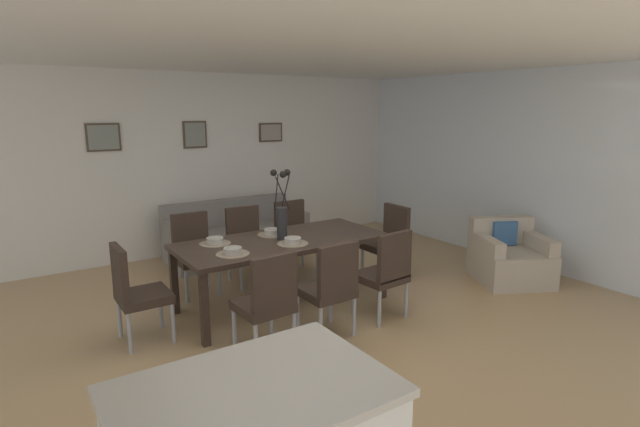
# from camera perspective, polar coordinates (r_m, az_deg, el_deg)

# --- Properties ---
(ground_plane) EXTENTS (9.00, 9.00, 0.00)m
(ground_plane) POSITION_cam_1_polar(r_m,az_deg,el_deg) (4.84, -1.87, -13.50)
(ground_plane) COLOR tan
(back_wall_panel) EXTENTS (9.00, 0.10, 2.60)m
(back_wall_panel) POSITION_cam_1_polar(r_m,az_deg,el_deg) (7.38, -15.46, 5.49)
(back_wall_panel) COLOR white
(back_wall_panel) RESTS_ON ground
(side_window_wall) EXTENTS (0.10, 6.30, 2.60)m
(side_window_wall) POSITION_cam_1_polar(r_m,az_deg,el_deg) (7.27, 21.54, 5.00)
(side_window_wall) COLOR white
(side_window_wall) RESTS_ON ground
(ceiling_panel) EXTENTS (9.00, 7.20, 0.08)m
(ceiling_panel) POSITION_cam_1_polar(r_m,az_deg,el_deg) (4.75, -4.79, 18.69)
(ceiling_panel) COLOR white
(dining_table) EXTENTS (2.20, 0.98, 0.74)m
(dining_table) POSITION_cam_1_polar(r_m,az_deg,el_deg) (5.23, -4.40, -3.68)
(dining_table) COLOR #33261E
(dining_table) RESTS_ON ground
(dining_chair_near_left) EXTENTS (0.47, 0.47, 0.92)m
(dining_chair_near_left) POSITION_cam_1_polar(r_m,az_deg,el_deg) (4.25, -6.08, -9.81)
(dining_chair_near_left) COLOR #33261E
(dining_chair_near_left) RESTS_ON ground
(dining_chair_near_right) EXTENTS (0.45, 0.45, 0.92)m
(dining_chair_near_right) POSITION_cam_1_polar(r_m,az_deg,el_deg) (5.81, -14.42, -4.08)
(dining_chair_near_right) COLOR #33261E
(dining_chair_near_right) RESTS_ON ground
(dining_chair_far_left) EXTENTS (0.45, 0.45, 0.92)m
(dining_chair_far_left) POSITION_cam_1_polar(r_m,az_deg,el_deg) (4.55, 1.25, -8.25)
(dining_chair_far_left) COLOR #33261E
(dining_chair_far_left) RESTS_ON ground
(dining_chair_far_right) EXTENTS (0.46, 0.46, 0.92)m
(dining_chair_far_right) POSITION_cam_1_polar(r_m,az_deg,el_deg) (6.05, -8.52, -3.20)
(dining_chair_far_right) COLOR #33261E
(dining_chair_far_right) RESTS_ON ground
(dining_chair_mid_left) EXTENTS (0.47, 0.47, 0.92)m
(dining_chair_mid_left) POSITION_cam_1_polar(r_m,az_deg,el_deg) (4.97, 7.65, -6.55)
(dining_chair_mid_left) COLOR #33261E
(dining_chair_mid_left) RESTS_ON ground
(dining_chair_mid_right) EXTENTS (0.45, 0.45, 0.92)m
(dining_chair_mid_right) POSITION_cam_1_polar(r_m,az_deg,el_deg) (6.37, -3.07, -2.29)
(dining_chair_mid_right) COLOR #33261E
(dining_chair_mid_right) RESTS_ON ground
(dining_chair_head_west) EXTENTS (0.44, 0.44, 0.92)m
(dining_chair_head_west) POSITION_cam_1_polar(r_m,az_deg,el_deg) (4.74, -20.72, -8.20)
(dining_chair_head_west) COLOR #33261E
(dining_chair_head_west) RESTS_ON ground
(dining_chair_head_east) EXTENTS (0.44, 0.44, 0.92)m
(dining_chair_head_east) POSITION_cam_1_polar(r_m,az_deg,el_deg) (6.16, 8.05, -2.91)
(dining_chair_head_east) COLOR #33261E
(dining_chair_head_east) RESTS_ON ground
(centerpiece_vase) EXTENTS (0.21, 0.23, 0.73)m
(centerpiece_vase) POSITION_cam_1_polar(r_m,az_deg,el_deg) (5.15, -4.46, 0.07)
(centerpiece_vase) COLOR #232326
(centerpiece_vase) RESTS_ON dining_table
(placemat_near_left) EXTENTS (0.32, 0.32, 0.01)m
(placemat_near_left) POSITION_cam_1_polar(r_m,az_deg,el_deg) (4.74, -10.08, -4.64)
(placemat_near_left) COLOR #7F705B
(placemat_near_left) RESTS_ON dining_table
(bowl_near_left) EXTENTS (0.17, 0.17, 0.07)m
(bowl_near_left) POSITION_cam_1_polar(r_m,az_deg,el_deg) (4.73, -10.10, -4.21)
(bowl_near_left) COLOR #B2ADA3
(bowl_near_left) RESTS_ON dining_table
(placemat_near_right) EXTENTS (0.32, 0.32, 0.01)m
(placemat_near_right) POSITION_cam_1_polar(r_m,az_deg,el_deg) (5.13, -12.08, -3.42)
(placemat_near_right) COLOR #7F705B
(placemat_near_right) RESTS_ON dining_table
(bowl_near_right) EXTENTS (0.17, 0.17, 0.07)m
(bowl_near_right) POSITION_cam_1_polar(r_m,az_deg,el_deg) (5.12, -12.10, -3.02)
(bowl_near_right) COLOR #B2ADA3
(bowl_near_right) RESTS_ON dining_table
(placemat_far_left) EXTENTS (0.32, 0.32, 0.01)m
(placemat_far_left) POSITION_cam_1_polar(r_m,az_deg,el_deg) (5.02, -3.17, -3.50)
(placemat_far_left) COLOR #7F705B
(placemat_far_left) RESTS_ON dining_table
(bowl_far_left) EXTENTS (0.17, 0.17, 0.07)m
(bowl_far_left) POSITION_cam_1_polar(r_m,az_deg,el_deg) (5.01, -3.18, -3.09)
(bowl_far_left) COLOR #B2ADA3
(bowl_far_left) RESTS_ON dining_table
(placemat_far_right) EXTENTS (0.32, 0.32, 0.01)m
(placemat_far_right) POSITION_cam_1_polar(r_m,az_deg,el_deg) (5.40, -5.56, -2.44)
(placemat_far_right) COLOR #7F705B
(placemat_far_right) RESTS_ON dining_table
(bowl_far_right) EXTENTS (0.17, 0.17, 0.07)m
(bowl_far_right) POSITION_cam_1_polar(r_m,az_deg,el_deg) (5.39, -5.57, -2.06)
(bowl_far_right) COLOR #B2ADA3
(bowl_far_right) RESTS_ON dining_table
(sofa) EXTENTS (1.92, 0.84, 0.80)m
(sofa) POSITION_cam_1_polar(r_m,az_deg,el_deg) (7.12, -9.75, -2.83)
(sofa) COLOR gray
(sofa) RESTS_ON ground
(armchair) EXTENTS (1.08, 1.08, 0.75)m
(armchair) POSITION_cam_1_polar(r_m,az_deg,el_deg) (6.51, 21.14, -4.86)
(armchair) COLOR #B7A893
(armchair) RESTS_ON ground
(framed_picture_left) EXTENTS (0.42, 0.03, 0.36)m
(framed_picture_left) POSITION_cam_1_polar(r_m,az_deg,el_deg) (7.01, -23.84, 8.09)
(framed_picture_left) COLOR #473828
(framed_picture_center) EXTENTS (0.34, 0.03, 0.38)m
(framed_picture_center) POSITION_cam_1_polar(r_m,az_deg,el_deg) (7.33, -14.31, 8.87)
(framed_picture_center) COLOR #473828
(framed_picture_right) EXTENTS (0.40, 0.03, 0.29)m
(framed_picture_right) POSITION_cam_1_polar(r_m,az_deg,el_deg) (7.82, -5.74, 9.35)
(framed_picture_right) COLOR #473828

